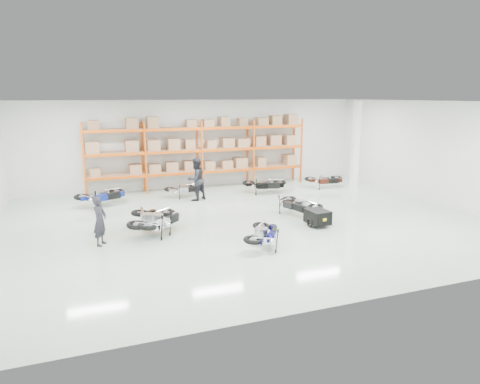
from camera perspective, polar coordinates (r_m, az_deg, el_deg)
name	(u,v)px	position (r m, az deg, el deg)	size (l,w,h in m)	color
room	(244,164)	(15.90, 0.56, 3.79)	(18.00, 18.00, 18.00)	#B4C8B6
pallet_rack	(200,145)	(22.00, -5.40, 6.28)	(11.28, 0.98, 3.62)	#DB500B
structural_column	(355,155)	(18.77, 15.09, 4.75)	(0.25, 0.25, 4.50)	white
moto_blue_centre	(264,230)	(13.67, 3.22, -5.13)	(0.78, 1.76, 1.08)	#07094E
moto_silver_left	(158,216)	(15.14, -10.88, -3.22)	(0.90, 2.03, 1.24)	silver
moto_black_far_left	(151,216)	(15.30, -11.77, -3.10)	(0.90, 2.03, 1.24)	black
moto_touring_right	(298,201)	(17.32, 7.68, -1.26)	(0.82, 1.85, 1.13)	black
trailer	(318,217)	(16.03, 10.30, -3.29)	(0.77, 1.47, 0.61)	black
moto_back_a	(102,193)	(19.53, -17.93, -0.09)	(0.86, 1.93, 1.18)	navy
moto_back_b	(184,187)	(20.49, -7.47, 0.70)	(0.70, 1.57, 0.96)	#ACAFB6
moto_back_c	(265,182)	(21.06, 3.36, 1.38)	(0.83, 1.87, 1.15)	black
moto_back_d	(325,178)	(22.70, 11.29, 1.90)	(0.79, 1.77, 1.08)	#40150C
person_left	(100,221)	(14.42, -18.17, -3.68)	(0.59, 0.39, 1.62)	#222129
person_back	(196,179)	(19.63, -5.88, 1.70)	(0.95, 0.74, 1.96)	black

